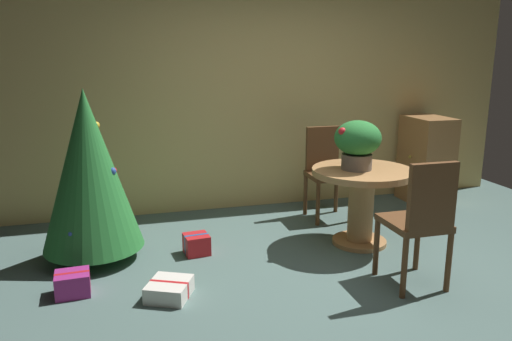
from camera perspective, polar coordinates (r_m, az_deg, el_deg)
ground_plane at (r=4.04m, az=10.10°, el=-12.63°), size 6.60×6.60×0.00m
back_wall_panel at (r=5.71m, az=1.03°, el=8.82°), size 6.00×0.10×2.60m
round_dining_table at (r=4.69m, az=11.96°, el=-2.53°), size 0.92×0.92×0.72m
flower_vase at (r=4.56m, az=11.51°, el=3.25°), size 0.42×0.42×0.44m
wooden_chair_far at (r=5.41m, az=7.94°, el=0.33°), size 0.41×0.40×0.98m
wooden_chair_near at (r=3.91m, az=18.27°, el=-5.15°), size 0.42×0.45×1.00m
holiday_tree at (r=4.40m, az=-18.52°, el=0.04°), size 0.84×0.84×1.47m
gift_box_red at (r=4.52m, az=-6.79°, el=-8.35°), size 0.23×0.23×0.18m
gift_box_purple at (r=4.03m, az=-20.18°, el=-12.02°), size 0.26×0.23×0.17m
gift_box_cream at (r=3.82m, az=-9.86°, el=-13.22°), size 0.40×0.41×0.12m
wooden_cabinet at (r=6.23m, az=18.82°, el=1.14°), size 0.44×0.61×1.02m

